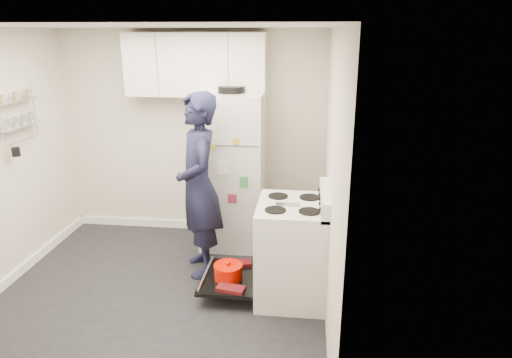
# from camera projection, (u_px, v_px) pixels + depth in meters

# --- Properties ---
(room) EXTENTS (3.21, 3.21, 2.51)m
(room) POSITION_uv_depth(u_px,v_px,m) (149.00, 176.00, 4.13)
(room) COLOR black
(room) RESTS_ON ground
(electric_range) EXTENTS (0.66, 0.76, 1.10)m
(electric_range) POSITION_uv_depth(u_px,v_px,m) (291.00, 251.00, 4.33)
(electric_range) COLOR silver
(electric_range) RESTS_ON ground
(open_oven_door) EXTENTS (0.55, 0.70, 0.22)m
(open_oven_door) POSITION_uv_depth(u_px,v_px,m) (229.00, 275.00, 4.47)
(open_oven_door) COLOR black
(open_oven_door) RESTS_ON ground
(refrigerator) EXTENTS (0.72, 0.74, 1.88)m
(refrigerator) POSITION_uv_depth(u_px,v_px,m) (233.00, 171.00, 5.31)
(refrigerator) COLOR silver
(refrigerator) RESTS_ON ground
(upper_cabinets) EXTENTS (1.60, 0.33, 0.70)m
(upper_cabinets) POSITION_uv_depth(u_px,v_px,m) (196.00, 65.00, 5.16)
(upper_cabinets) COLOR silver
(upper_cabinets) RESTS_ON room
(wall_shelf_rack) EXTENTS (0.14, 0.60, 0.61)m
(wall_shelf_rack) POSITION_uv_depth(u_px,v_px,m) (18.00, 113.00, 4.58)
(wall_shelf_rack) COLOR #B2B2B7
(wall_shelf_rack) RESTS_ON room
(person) EXTENTS (0.68, 0.81, 1.91)m
(person) POSITION_uv_depth(u_px,v_px,m) (199.00, 186.00, 4.65)
(person) COLOR black
(person) RESTS_ON ground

